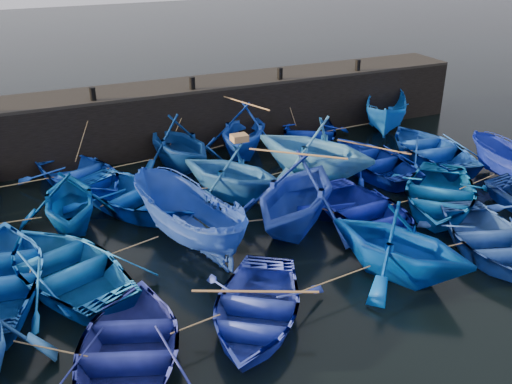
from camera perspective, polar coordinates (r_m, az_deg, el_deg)
name	(u,v)px	position (r m, az deg, el deg)	size (l,w,h in m)	color
ground	(301,257)	(16.74, 4.50, -6.45)	(120.00, 120.00, 0.00)	black
quay_wall	(187,115)	(25.12, -6.87, 7.65)	(26.00, 2.50, 2.50)	black
quay_top	(186,85)	(24.76, -7.02, 10.54)	(26.00, 2.50, 0.12)	black
bollard_1	(93,94)	(23.00, -16.02, 9.41)	(0.24, 0.24, 0.50)	black
bollard_2	(192,83)	(23.85, -6.40, 10.77)	(0.24, 0.24, 0.50)	black
bollard_3	(280,74)	(25.31, 2.41, 11.75)	(0.24, 0.24, 0.50)	black
bollard_4	(358,65)	(27.29, 10.15, 12.39)	(0.24, 0.24, 0.50)	black
boat_1	(80,174)	(21.74, -17.16, 1.68)	(3.41, 4.76, 0.99)	#0E39CD
boat_2	(178,142)	(22.42, -7.81, 4.94)	(3.52, 4.09, 2.15)	navy
boat_3	(244,129)	(23.59, -1.24, 6.29)	(3.63, 4.21, 2.21)	blue
boat_4	(309,135)	(24.81, 5.31, 5.70)	(3.53, 4.94, 1.02)	#01147F
boat_5	(386,113)	(26.97, 12.92, 7.75)	(1.84, 4.89, 1.89)	#0A4AA6
boat_7	(69,199)	(18.68, -18.15, -0.64)	(3.32, 3.85, 2.03)	navy
boat_8	(139,196)	(19.41, -11.64, -0.42)	(3.69, 5.16, 1.07)	#053DA9
boat_9	(232,171)	(19.72, -2.43, 2.14)	(3.41, 3.96, 2.08)	#1C59A5
boat_10	(315,147)	(21.28, 5.90, 4.46)	(4.14, 4.80, 2.53)	#3377D3
boat_11	(372,159)	(22.59, 11.53, 3.21)	(3.36, 4.69, 0.97)	navy
boat_12	(430,148)	(24.27, 17.03, 4.24)	(3.58, 5.01, 1.04)	#0D3EA9
boat_14	(66,266)	(16.10, -18.50, -7.06)	(3.62, 5.06, 1.05)	#0B4F9B
boat_15	(187,219)	(16.84, -6.91, -2.69)	(1.83, 4.85, 1.87)	#193D95
boat_16	(296,193)	(17.59, 4.05, -0.09)	(4.15, 4.81, 2.53)	#1733A5
boat_17	(367,212)	(18.44, 11.03, -1.96)	(3.38, 4.72, 0.98)	#07138B
boat_18	(439,194)	(20.15, 17.83, -0.21)	(3.60, 5.03, 1.04)	#044D91
boat_21	(131,347)	(13.05, -12.43, -14.89)	(3.40, 4.76, 0.99)	navy
boat_22	(255,308)	(13.89, -0.08, -11.55)	(3.14, 4.39, 0.91)	#2638B4
boat_23	(400,242)	(15.76, 14.20, -4.86)	(3.53, 4.10, 2.16)	#003895
boat_24	(489,238)	(17.99, 22.28, -4.32)	(3.24, 4.52, 0.94)	#234A93
wooden_crate	(239,138)	(19.40, -1.67, 5.43)	(0.54, 0.44, 0.23)	#9B6F44
mooring_ropes	(232,170)	(20.21, -2.43, 2.20)	(18.25, 12.00, 2.10)	tan
loose_oars	(296,161)	(18.88, 3.97, 3.15)	(10.23, 12.49, 1.68)	#99724C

